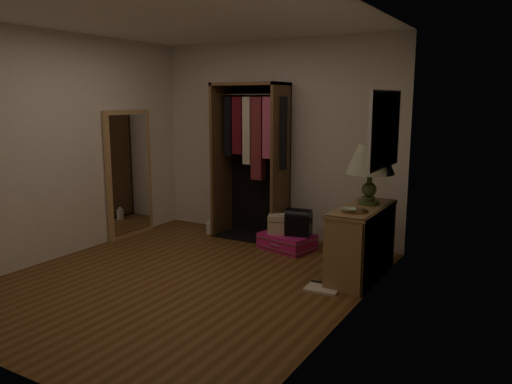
% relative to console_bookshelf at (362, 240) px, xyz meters
% --- Properties ---
extents(ground, '(4.00, 4.00, 0.00)m').
position_rel_console_bookshelf_xyz_m(ground, '(-1.53, -1.05, -0.39)').
color(ground, brown).
rests_on(ground, ground).
extents(room_walls, '(3.52, 4.02, 2.60)m').
position_rel_console_bookshelf_xyz_m(room_walls, '(-1.46, -1.00, 1.11)').
color(room_walls, silver).
rests_on(room_walls, ground).
extents(console_bookshelf, '(0.42, 1.12, 0.75)m').
position_rel_console_bookshelf_xyz_m(console_bookshelf, '(0.00, 0.00, 0.00)').
color(console_bookshelf, '#947147').
rests_on(console_bookshelf, ground).
extents(open_wardrobe, '(1.00, 0.50, 2.05)m').
position_rel_console_bookshelf_xyz_m(open_wardrobe, '(-1.75, 0.72, 0.82)').
color(open_wardrobe, brown).
rests_on(open_wardrobe, ground).
extents(floor_mirror, '(0.06, 0.80, 1.70)m').
position_rel_console_bookshelf_xyz_m(floor_mirror, '(-3.24, -0.05, 0.46)').
color(floor_mirror, tan).
rests_on(floor_mirror, ground).
extents(pink_suitcase, '(0.73, 0.59, 0.20)m').
position_rel_console_bookshelf_xyz_m(pink_suitcase, '(-1.11, 0.45, -0.30)').
color(pink_suitcase, '#CD1970').
rests_on(pink_suitcase, ground).
extents(train_case, '(0.40, 0.34, 0.25)m').
position_rel_console_bookshelf_xyz_m(train_case, '(-1.18, 0.45, -0.08)').
color(train_case, '#BEB091').
rests_on(train_case, pink_suitcase).
extents(black_bag, '(0.34, 0.26, 0.33)m').
position_rel_console_bookshelf_xyz_m(black_bag, '(-0.96, 0.47, -0.03)').
color(black_bag, black).
rests_on(black_bag, pink_suitcase).
extents(table_lamp, '(0.59, 0.59, 0.63)m').
position_rel_console_bookshelf_xyz_m(table_lamp, '(0.01, 0.14, 0.82)').
color(table_lamp, '#3E5026').
rests_on(table_lamp, console_bookshelf).
extents(brass_tray, '(0.31, 0.31, 0.02)m').
position_rel_console_bookshelf_xyz_m(brass_tray, '(0.01, -0.29, 0.36)').
color(brass_tray, olive).
rests_on(brass_tray, console_bookshelf).
extents(ceramic_bowl, '(0.20, 0.20, 0.04)m').
position_rel_console_bookshelf_xyz_m(ceramic_bowl, '(-0.04, -0.33, 0.38)').
color(ceramic_bowl, '#B7D9B5').
rests_on(ceramic_bowl, console_bookshelf).
extents(white_jug, '(0.14, 0.14, 0.19)m').
position_rel_console_bookshelf_xyz_m(white_jug, '(-2.35, 0.55, -0.31)').
color(white_jug, white).
rests_on(white_jug, ground).
extents(floor_book, '(0.34, 0.28, 0.03)m').
position_rel_console_bookshelf_xyz_m(floor_book, '(-0.19, -0.57, -0.38)').
color(floor_book, beige).
rests_on(floor_book, ground).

